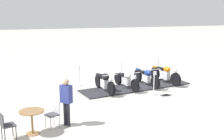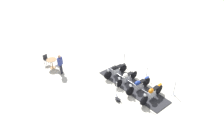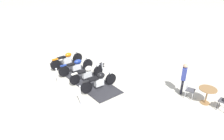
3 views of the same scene
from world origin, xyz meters
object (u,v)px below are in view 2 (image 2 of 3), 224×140
stanchion_right_mid (116,91)px  motorcycle_copper (152,93)px  stanchion_left_front (124,62)px  cafe_chair_across_table (46,59)px  cafe_table (52,62)px  motorcycle_cream (126,78)px  motorcycle_black (116,70)px  motorcycle_navy (138,85)px  info_placard (118,100)px  bystander_person (60,63)px  cafe_chair_near_table (59,65)px  stanchion_left_mid (147,75)px  stanchion_left_rear (174,91)px

stanchion_right_mid → motorcycle_copper: bearing=-38.0°
stanchion_left_front → cafe_chair_across_table: stanchion_left_front is taller
cafe_table → cafe_chair_across_table: size_ratio=0.91×
motorcycle_cream → cafe_table: bearing=-61.2°
motorcycle_black → motorcycle_navy: 2.38m
motorcycle_navy → motorcycle_copper: size_ratio=1.01×
info_placard → bystander_person: size_ratio=0.27×
cafe_chair_near_table → bystander_person: bystander_person is taller
motorcycle_cream → cafe_table: motorcycle_cream is taller
bystander_person → cafe_chair_across_table: bearing=157.3°
motorcycle_cream → stanchion_left_mid: 1.67m
motorcycle_navy → bystander_person: 6.13m
motorcycle_black → stanchion_left_front: size_ratio=1.97×
stanchion_left_mid → cafe_chair_near_table: bearing=143.2°
stanchion_left_mid → stanchion_left_front: (-0.52, 2.40, 0.04)m
info_placard → stanchion_left_mid: bearing=-82.2°
motorcycle_copper → motorcycle_cream: bearing=-93.8°
stanchion_left_front → bystander_person: size_ratio=0.65×
motorcycle_black → info_placard: (-1.23, -2.56, -0.44)m
info_placard → cafe_chair_across_table: cafe_chair_across_table is taller
info_placard → stanchion_right_mid: bearing=-30.7°
motorcycle_black → info_placard: motorcycle_black is taller
motorcycle_black → cafe_chair_across_table: motorcycle_black is taller
motorcycle_black → stanchion_left_rear: size_ratio=1.99×
motorcycle_black → motorcycle_copper: size_ratio=0.95×
motorcycle_copper → stanchion_left_mid: motorcycle_copper is taller
stanchion_left_front → motorcycle_black: bearing=-144.2°
stanchion_right_mid → cafe_chair_near_table: size_ratio=1.25×
stanchion_left_front → motorcycle_copper: bearing=-97.6°
info_placard → stanchion_left_front: bearing=-48.5°
stanchion_left_rear → cafe_table: size_ratio=1.33×
motorcycle_copper → cafe_chair_across_table: (-5.02, 7.65, 0.01)m
motorcycle_copper → cafe_chair_near_table: size_ratio=2.43×
cafe_chair_across_table → cafe_table: bearing=0.0°
stanchion_left_mid → stanchion_left_front: 2.45m
stanchion_left_front → cafe_chair_near_table: stanchion_left_front is taller
cafe_chair_near_table → cafe_chair_across_table: (-0.67, 1.49, -0.00)m
info_placard → bystander_person: bearing=13.7°
motorcycle_cream → cafe_chair_across_table: size_ratio=2.42×
cafe_chair_across_table → stanchion_right_mid: bearing=7.5°
cafe_chair_near_table → motorcycle_black: bearing=-155.4°
cafe_table → bystander_person: 1.29m
motorcycle_cream → motorcycle_navy: bearing=88.3°
stanchion_right_mid → stanchion_left_mid: size_ratio=1.13×
stanchion_right_mid → cafe_table: size_ratio=1.43×
cafe_table → cafe_chair_near_table: cafe_chair_near_table is taller
stanchion_right_mid → stanchion_left_front: bearing=51.4°
stanchion_left_front → info_placard: (-2.59, -3.53, -0.29)m
stanchion_left_mid → stanchion_left_rear: bearing=-77.7°
cafe_chair_near_table → cafe_table: bearing=-0.0°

